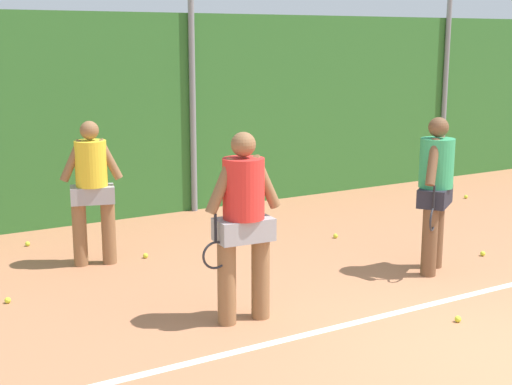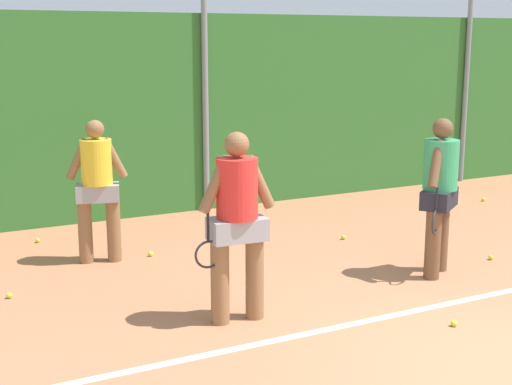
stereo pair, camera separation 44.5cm
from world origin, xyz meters
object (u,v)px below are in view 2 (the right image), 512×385
(tennis_ball_3, at_px, (454,323))
(tennis_ball_11, at_px, (483,199))
(player_midcourt, at_px, (440,188))
(tennis_ball_5, at_px, (151,254))
(player_foreground_near, at_px, (237,217))
(player_backcourt_far, at_px, (97,183))
(tennis_ball_9, at_px, (491,257))
(tennis_ball_10, at_px, (38,240))
(tennis_ball_12, at_px, (9,295))
(tennis_ball_7, at_px, (343,237))

(tennis_ball_3, height_order, tennis_ball_11, same)
(player_midcourt, bearing_deg, tennis_ball_3, 21.02)
(player_midcourt, relative_size, tennis_ball_5, 28.76)
(player_foreground_near, relative_size, player_midcourt, 1.01)
(player_backcourt_far, relative_size, tennis_ball_9, 27.63)
(tennis_ball_10, distance_m, tennis_ball_11, 7.55)
(player_midcourt, bearing_deg, tennis_ball_9, 152.16)
(tennis_ball_10, bearing_deg, player_midcourt, -41.85)
(tennis_ball_3, xyz_separation_m, tennis_ball_12, (-3.82, 2.85, 0.00))
(tennis_ball_7, xyz_separation_m, tennis_ball_9, (1.15, -1.68, 0.00))
(tennis_ball_7, relative_size, tennis_ball_9, 1.00)
(player_midcourt, height_order, tennis_ball_9, player_midcourt)
(player_midcourt, distance_m, tennis_ball_3, 1.94)
(tennis_ball_7, xyz_separation_m, tennis_ball_10, (-3.92, 1.81, 0.00))
(tennis_ball_5, height_order, tennis_ball_9, same)
(player_foreground_near, bearing_deg, player_backcourt_far, -70.54)
(player_foreground_near, xyz_separation_m, tennis_ball_10, (-1.26, 3.85, -1.05))
(tennis_ball_7, xyz_separation_m, tennis_ball_11, (3.58, 0.95, 0.00))
(tennis_ball_12, bearing_deg, tennis_ball_11, 8.77)
(player_midcourt, xyz_separation_m, tennis_ball_3, (-0.93, -1.36, -1.03))
(player_backcourt_far, xyz_separation_m, tennis_ball_11, (6.95, 0.40, -0.99))
(player_foreground_near, height_order, tennis_ball_11, player_foreground_near)
(player_foreground_near, height_order, player_backcourt_far, player_foreground_near)
(tennis_ball_5, relative_size, tennis_ball_11, 1.00)
(player_foreground_near, distance_m, tennis_ball_5, 2.71)
(player_foreground_near, xyz_separation_m, player_backcourt_far, (-0.71, 2.58, -0.06))
(tennis_ball_10, bearing_deg, player_foreground_near, -71.82)
(tennis_ball_10, bearing_deg, tennis_ball_11, -6.59)
(player_foreground_near, bearing_deg, tennis_ball_11, -150.31)
(tennis_ball_7, bearing_deg, tennis_ball_11, 14.78)
(tennis_ball_9, relative_size, tennis_ball_11, 1.00)
(tennis_ball_7, bearing_deg, tennis_ball_3, -104.32)
(player_backcourt_far, xyz_separation_m, tennis_ball_7, (3.36, -0.55, -0.99))
(player_backcourt_far, distance_m, tennis_ball_12, 1.83)
(tennis_ball_3, distance_m, tennis_ball_12, 4.76)
(tennis_ball_7, height_order, tennis_ball_9, same)
(tennis_ball_5, bearing_deg, tennis_ball_7, -9.77)
(player_backcourt_far, bearing_deg, tennis_ball_5, -171.26)
(tennis_ball_5, distance_m, tennis_ball_10, 1.80)
(tennis_ball_5, height_order, tennis_ball_12, same)
(tennis_ball_5, height_order, tennis_ball_7, same)
(player_midcourt, height_order, tennis_ball_3, player_midcourt)
(tennis_ball_10, xyz_separation_m, tennis_ball_11, (7.50, -0.87, 0.00))
(player_foreground_near, relative_size, tennis_ball_10, 29.19)
(tennis_ball_9, height_order, tennis_ball_12, same)
(tennis_ball_3, height_order, tennis_ball_10, same)
(tennis_ball_5, distance_m, tennis_ball_12, 2.06)
(player_foreground_near, height_order, tennis_ball_9, player_foreground_near)
(player_midcourt, xyz_separation_m, tennis_ball_9, (1.03, 0.12, -1.03))
(player_midcourt, relative_size, tennis_ball_10, 28.76)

